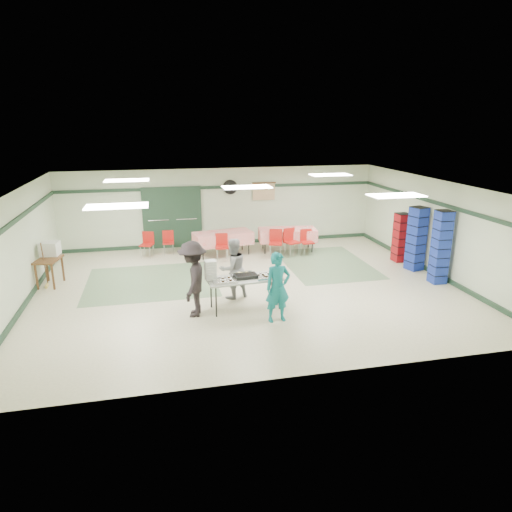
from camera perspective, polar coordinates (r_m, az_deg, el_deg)
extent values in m
plane|color=beige|center=(12.21, -1.09, -3.93)|extent=(11.00, 11.00, 0.00)
plane|color=white|center=(11.54, -1.16, 8.71)|extent=(11.00, 11.00, 0.00)
plane|color=#B8C4A7|center=(16.14, -4.30, 6.13)|extent=(11.00, 0.00, 11.00)
plane|color=#B8C4A7|center=(7.67, 5.57, -6.10)|extent=(11.00, 0.00, 11.00)
plane|color=#B8C4A7|center=(12.04, -27.73, 0.53)|extent=(0.00, 9.00, 9.00)
plane|color=#B8C4A7|center=(13.94, 21.68, 3.28)|extent=(0.00, 9.00, 9.00)
cube|color=#1D3626|center=(15.99, -4.34, 8.58)|extent=(11.00, 0.06, 0.10)
cube|color=#1D3626|center=(16.40, -4.18, 1.68)|extent=(11.00, 0.06, 0.12)
cube|color=#1D3626|center=(11.88, -28.04, 3.78)|extent=(0.06, 9.00, 0.10)
cube|color=#1D3626|center=(12.41, -26.79, -5.18)|extent=(0.06, 9.00, 0.12)
cube|color=#1D3626|center=(13.79, 21.89, 6.10)|extent=(0.06, 9.00, 0.10)
cube|color=#1D3626|center=(14.25, 21.02, -1.77)|extent=(0.06, 9.00, 0.12)
cube|color=gray|center=(12.95, -12.91, -3.14)|extent=(3.50, 3.00, 0.01)
cube|color=gray|center=(14.33, 8.75, -0.95)|extent=(2.50, 3.50, 0.01)
cube|color=gray|center=(15.98, -12.09, 4.61)|extent=(0.90, 0.06, 2.10)
cube|color=gray|center=(16.01, -8.69, 4.81)|extent=(0.90, 0.06, 2.10)
cube|color=#1D3626|center=(15.97, -10.40, 4.69)|extent=(2.00, 0.03, 2.15)
cylinder|color=black|center=(16.01, -3.25, 8.61)|extent=(0.50, 0.10, 0.50)
cube|color=tan|center=(16.27, 0.98, 8.05)|extent=(0.80, 0.02, 0.60)
cube|color=#B0B1AC|center=(10.65, -1.37, -2.86)|extent=(1.81, 0.85, 0.04)
cylinder|color=black|center=(10.36, -5.00, -5.76)|extent=(0.04, 0.04, 0.72)
cylinder|color=black|center=(10.75, 2.98, -4.86)|extent=(0.04, 0.04, 0.72)
cylinder|color=black|center=(10.88, -5.64, -4.65)|extent=(0.04, 0.04, 0.72)
cylinder|color=black|center=(11.25, 1.99, -3.84)|extent=(0.04, 0.04, 0.72)
cube|color=silver|center=(10.72, 1.55, -2.56)|extent=(0.66, 0.52, 0.02)
cube|color=silver|center=(10.78, -1.74, -2.44)|extent=(0.59, 0.47, 0.02)
cube|color=silver|center=(10.44, -3.95, -3.14)|extent=(0.58, 0.45, 0.02)
cube|color=black|center=(10.65, -1.30, -2.53)|extent=(0.55, 0.37, 0.08)
cube|color=white|center=(10.51, -5.71, -1.78)|extent=(0.27, 0.25, 0.46)
imported|color=#137A85|center=(10.00, 2.74, -3.93)|extent=(0.62, 0.44, 1.57)
imported|color=gray|center=(11.30, -2.89, -1.58)|extent=(0.89, 0.80, 1.53)
imported|color=black|center=(10.34, -7.89, -2.87)|extent=(0.88, 1.24, 1.74)
cube|color=red|center=(15.44, 3.96, 3.34)|extent=(2.00, 1.06, 0.05)
cube|color=red|center=(15.48, 3.95, 2.65)|extent=(2.00, 1.08, 0.40)
cylinder|color=black|center=(15.12, 1.14, 1.60)|extent=(0.04, 0.04, 0.72)
cylinder|color=black|center=(15.37, 7.06, 1.73)|extent=(0.04, 0.04, 0.72)
cylinder|color=black|center=(15.73, 0.88, 2.20)|extent=(0.04, 0.04, 0.72)
cylinder|color=black|center=(15.97, 6.58, 2.32)|extent=(0.04, 0.04, 0.72)
cube|color=red|center=(14.98, -4.15, 2.91)|extent=(1.99, 1.13, 0.05)
cube|color=red|center=(15.02, -4.14, 2.21)|extent=(2.00, 1.15, 0.40)
cylinder|color=black|center=(14.57, -6.66, 0.89)|extent=(0.04, 0.04, 0.72)
cylinder|color=black|center=(15.04, -0.91, 1.52)|extent=(0.04, 0.04, 0.72)
cylinder|color=black|center=(15.15, -7.31, 1.49)|extent=(0.04, 0.04, 0.72)
cylinder|color=black|center=(15.61, -1.75, 2.08)|extent=(0.04, 0.04, 0.72)
cube|color=#AC0D16|center=(14.89, 4.53, 1.72)|extent=(0.53, 0.53, 0.04)
cube|color=#AC0D16|center=(14.99, 4.14, 2.74)|extent=(0.41, 0.16, 0.42)
cylinder|color=silver|center=(14.73, 4.34, 0.58)|extent=(0.02, 0.02, 0.44)
cylinder|color=silver|center=(14.92, 5.41, 0.76)|extent=(0.02, 0.02, 0.44)
cylinder|color=silver|center=(15.00, 3.62, 0.89)|extent=(0.02, 0.02, 0.44)
cylinder|color=silver|center=(15.18, 4.68, 1.06)|extent=(0.02, 0.02, 0.44)
cube|color=#AC0D16|center=(14.75, 2.47, 1.58)|extent=(0.52, 0.52, 0.04)
cube|color=#AC0D16|center=(14.87, 2.50, 2.62)|extent=(0.41, 0.16, 0.42)
cylinder|color=silver|center=(14.65, 1.79, 0.52)|extent=(0.02, 0.02, 0.44)
cylinder|color=silver|center=(14.65, 3.09, 0.50)|extent=(0.02, 0.02, 0.44)
cylinder|color=silver|center=(14.97, 1.84, 0.88)|extent=(0.02, 0.02, 0.44)
cylinder|color=silver|center=(14.97, 3.11, 0.86)|extent=(0.02, 0.02, 0.44)
cube|color=#AC0D16|center=(15.06, 6.44, 1.71)|extent=(0.39, 0.39, 0.04)
cube|color=#AC0D16|center=(15.17, 6.25, 2.66)|extent=(0.39, 0.04, 0.39)
cylinder|color=silver|center=(14.93, 6.04, 0.69)|extent=(0.02, 0.02, 0.41)
cylinder|color=silver|center=(15.03, 7.17, 0.76)|extent=(0.02, 0.02, 0.41)
cylinder|color=silver|center=(15.21, 5.66, 1.01)|extent=(0.02, 0.02, 0.41)
cylinder|color=silver|center=(15.31, 6.77, 1.08)|extent=(0.02, 0.02, 0.41)
cube|color=#AC0D16|center=(14.41, -4.28, 1.10)|extent=(0.43, 0.43, 0.04)
cube|color=#AC0D16|center=(14.53, -4.34, 2.11)|extent=(0.40, 0.08, 0.39)
cylinder|color=silver|center=(14.32, -4.86, 0.03)|extent=(0.02, 0.02, 0.41)
cylinder|color=silver|center=(14.33, -3.60, 0.08)|extent=(0.02, 0.02, 0.41)
cylinder|color=silver|center=(14.62, -4.91, 0.39)|extent=(0.02, 0.02, 0.41)
cylinder|color=silver|center=(14.64, -3.68, 0.43)|extent=(0.02, 0.02, 0.41)
cube|color=#AC0D16|center=(15.31, -10.90, 1.64)|extent=(0.38, 0.38, 0.04)
cube|color=#AC0D16|center=(15.42, -10.94, 2.51)|extent=(0.36, 0.05, 0.36)
cylinder|color=silver|center=(15.23, -11.40, 0.71)|extent=(0.02, 0.02, 0.38)
cylinder|color=silver|center=(15.22, -10.31, 0.77)|extent=(0.02, 0.02, 0.38)
cylinder|color=silver|center=(15.51, -11.39, 1.00)|extent=(0.02, 0.02, 0.38)
cylinder|color=silver|center=(15.50, -10.32, 1.06)|extent=(0.02, 0.02, 0.38)
cube|color=#AC0D16|center=(15.11, -13.51, 1.36)|extent=(0.50, 0.50, 0.04)
cube|color=#AC0D16|center=(15.21, -13.32, 2.30)|extent=(0.37, 0.18, 0.38)
cylinder|color=silver|center=(15.09, -14.21, 0.42)|extent=(0.02, 0.02, 0.40)
cylinder|color=silver|center=(14.98, -13.13, 0.37)|extent=(0.02, 0.02, 0.40)
cylinder|color=silver|center=(15.36, -13.77, 0.74)|extent=(0.02, 0.02, 0.40)
cylinder|color=silver|center=(15.25, -12.71, 0.69)|extent=(0.02, 0.02, 0.40)
cube|color=navy|center=(14.17, 19.42, 2.04)|extent=(0.51, 0.51, 1.89)
cube|color=maroon|center=(14.92, 17.66, 2.21)|extent=(0.41, 0.41, 1.54)
cube|color=navy|center=(13.21, 22.08, 1.01)|extent=(0.40, 0.40, 2.02)
cube|color=brown|center=(13.35, -24.54, -0.42)|extent=(0.68, 0.91, 0.05)
cube|color=brown|center=(13.25, -25.75, -2.39)|extent=(0.05, 0.05, 0.70)
cube|color=brown|center=(13.08, -24.04, -2.40)|extent=(0.05, 0.05, 0.70)
cube|color=brown|center=(13.84, -24.64, -1.47)|extent=(0.05, 0.05, 0.70)
cube|color=brown|center=(13.67, -22.99, -1.47)|extent=(0.05, 0.05, 0.70)
cube|color=beige|center=(13.62, -24.37, 0.84)|extent=(0.52, 0.47, 0.37)
cylinder|color=brown|center=(13.27, -24.94, -0.94)|extent=(0.03, 0.20, 1.22)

